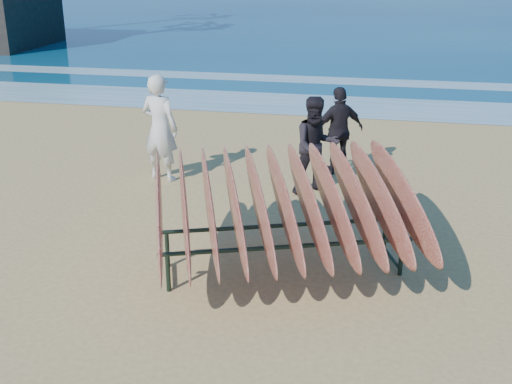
% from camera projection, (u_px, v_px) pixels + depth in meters
% --- Properties ---
extents(ground, '(120.00, 120.00, 0.00)m').
position_uv_depth(ground, '(243.00, 285.00, 8.03)').
color(ground, tan).
rests_on(ground, ground).
extents(foam_near, '(160.00, 160.00, 0.00)m').
position_uv_depth(foam_near, '(324.00, 105.00, 17.18)').
color(foam_near, white).
rests_on(foam_near, ground).
extents(foam_far, '(160.00, 160.00, 0.00)m').
position_uv_depth(foam_far, '(335.00, 81.00, 20.39)').
color(foam_far, white).
rests_on(foam_far, ground).
extents(surfboard_rack, '(3.96, 3.78, 1.55)m').
position_uv_depth(surfboard_rack, '(284.00, 204.00, 8.05)').
color(surfboard_rack, black).
rests_on(surfboard_rack, ground).
extents(person_white, '(0.79, 0.62, 1.92)m').
position_uv_depth(person_white, '(160.00, 128.00, 11.37)').
color(person_white, silver).
rests_on(person_white, ground).
extents(person_dark_a, '(1.01, 0.92, 1.68)m').
position_uv_depth(person_dark_a, '(316.00, 146.00, 10.76)').
color(person_dark_a, black).
rests_on(person_dark_a, ground).
extents(person_dark_b, '(1.02, 0.82, 1.62)m').
position_uv_depth(person_dark_b, '(339.00, 131.00, 11.78)').
color(person_dark_b, black).
rests_on(person_dark_b, ground).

